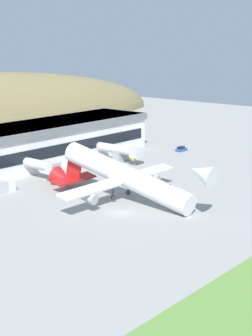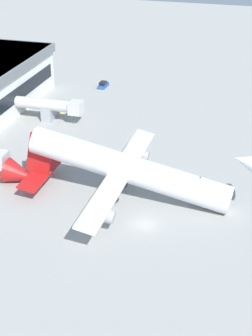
# 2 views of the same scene
# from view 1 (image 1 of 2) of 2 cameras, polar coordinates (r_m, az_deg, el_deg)

# --- Properties ---
(ground_plane) EXTENTS (369.16, 369.16, 0.00)m
(ground_plane) POSITION_cam_1_polar(r_m,az_deg,el_deg) (120.96, -0.53, -4.60)
(ground_plane) COLOR #9E9E99
(terminal_building) EXTENTS (103.32, 19.63, 11.91)m
(terminal_building) POSITION_cam_1_polar(r_m,az_deg,el_deg) (160.12, -12.10, 2.07)
(terminal_building) COLOR white
(terminal_building) RESTS_ON ground_plane
(jetway_1) EXTENTS (3.38, 11.96, 5.43)m
(jetway_1) POSITION_cam_1_polar(r_m,az_deg,el_deg) (148.28, -8.42, 0.24)
(jetway_1) COLOR silver
(jetway_1) RESTS_ON ground_plane
(jetway_2) EXTENTS (3.38, 16.25, 5.43)m
(jetway_2) POSITION_cam_1_polar(r_m,az_deg,el_deg) (166.85, -0.49, 1.85)
(jetway_2) COLOR silver
(jetway_2) RESTS_ON ground_plane
(cargo_airplane) EXTENTS (37.18, 47.24, 13.94)m
(cargo_airplane) POSITION_cam_1_polar(r_m,az_deg,el_deg) (128.37, -0.28, -0.91)
(cargo_airplane) COLOR silver
(service_car_0) EXTENTS (3.91, 1.88, 1.51)m
(service_car_0) POSITION_cam_1_polar(r_m,az_deg,el_deg) (149.19, -4.18, -0.90)
(service_car_0) COLOR #B21E1E
(service_car_0) RESTS_ON ground_plane
(service_car_1) EXTENTS (4.44, 1.95, 1.58)m
(service_car_1) POSITION_cam_1_polar(r_m,az_deg,el_deg) (185.56, 5.64, 1.92)
(service_car_1) COLOR #264C99
(service_car_1) RESTS_ON ground_plane
(fuel_truck) EXTENTS (8.31, 2.65, 3.30)m
(fuel_truck) POSITION_cam_1_polar(r_m,az_deg,el_deg) (170.12, -0.28, 1.24)
(fuel_truck) COLOR gold
(fuel_truck) RESTS_ON ground_plane
(box_truck) EXTENTS (7.64, 2.65, 2.87)m
(box_truck) POSITION_cam_1_polar(r_m,az_deg,el_deg) (138.76, -12.61, -1.97)
(box_truck) COLOR silver
(box_truck) RESTS_ON ground_plane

